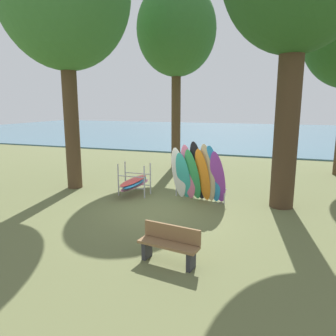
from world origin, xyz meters
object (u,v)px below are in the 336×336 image
(tree_mid_behind, at_px, (176,31))
(park_bench, at_px, (169,243))
(board_storage_rack, at_px, (135,182))
(leaning_board_pile, at_px, (198,174))

(tree_mid_behind, distance_m, park_bench, 12.99)
(park_bench, bearing_deg, board_storage_rack, 122.92)
(tree_mid_behind, relative_size, leaning_board_pile, 4.27)
(leaning_board_pile, xyz_separation_m, board_storage_rack, (-2.56, 0.11, -0.53))
(tree_mid_behind, relative_size, board_storage_rack, 4.56)
(park_bench, bearing_deg, leaning_board_pile, 96.24)
(tree_mid_behind, height_order, park_bench, tree_mid_behind)
(tree_mid_behind, height_order, leaning_board_pile, tree_mid_behind)
(leaning_board_pile, xyz_separation_m, park_bench, (0.51, -4.64, -0.58))
(leaning_board_pile, height_order, board_storage_rack, leaning_board_pile)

